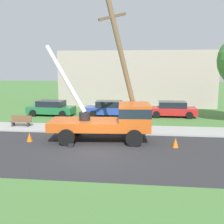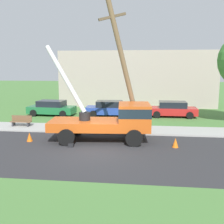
# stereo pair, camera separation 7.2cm
# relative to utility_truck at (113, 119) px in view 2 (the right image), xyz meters

# --- Properties ---
(ground_plane) EXTENTS (120.00, 120.00, 0.00)m
(ground_plane) POSITION_rel_utility_truck_xyz_m (-0.69, 9.62, -1.41)
(ground_plane) COLOR #477538
(road_asphalt) EXTENTS (80.00, 7.79, 0.01)m
(road_asphalt) POSITION_rel_utility_truck_xyz_m (-0.69, -2.38, -1.40)
(road_asphalt) COLOR #2B2B2D
(road_asphalt) RESTS_ON ground
(sidewalk_strip) EXTENTS (80.00, 2.69, 0.10)m
(sidewalk_strip) POSITION_rel_utility_truck_xyz_m (-0.69, 2.86, -1.36)
(sidewalk_strip) COLOR #9E9E99
(sidewalk_strip) RESTS_ON ground
(utility_truck) EXTENTS (6.93, 3.24, 5.98)m
(utility_truck) POSITION_rel_utility_truck_xyz_m (0.00, 0.00, 0.00)
(utility_truck) COLOR #C65119
(utility_truck) RESTS_ON ground
(leaning_utility_pole) EXTENTS (2.92, 1.45, 8.78)m
(leaning_utility_pole) POSITION_rel_utility_truck_xyz_m (0.59, 1.28, 3.10)
(leaning_utility_pole) COLOR brown
(leaning_utility_pole) RESTS_ON ground
(traffic_cone_ahead) EXTENTS (0.36, 0.36, 0.56)m
(traffic_cone_ahead) POSITION_rel_utility_truck_xyz_m (3.72, -1.03, -1.13)
(traffic_cone_ahead) COLOR orange
(traffic_cone_ahead) RESTS_ON ground
(traffic_cone_behind) EXTENTS (0.36, 0.36, 0.56)m
(traffic_cone_behind) POSITION_rel_utility_truck_xyz_m (-5.16, -0.79, -1.13)
(traffic_cone_behind) COLOR orange
(traffic_cone_behind) RESTS_ON ground
(parked_sedan_green) EXTENTS (4.51, 2.21, 1.42)m
(parked_sedan_green) POSITION_rel_utility_truck_xyz_m (-6.85, 8.19, -0.70)
(parked_sedan_green) COLOR #1E6638
(parked_sedan_green) RESTS_ON ground
(parked_sedan_blue) EXTENTS (4.51, 2.21, 1.42)m
(parked_sedan_blue) POSITION_rel_utility_truck_xyz_m (-1.31, 8.54, -0.70)
(parked_sedan_blue) COLOR #263F99
(parked_sedan_blue) RESTS_ON ground
(parked_sedan_red) EXTENTS (4.42, 2.05, 1.42)m
(parked_sedan_red) POSITION_rel_utility_truck_xyz_m (4.53, 8.78, -0.70)
(parked_sedan_red) COLOR #B21E1E
(parked_sedan_red) RESTS_ON ground
(park_bench) EXTENTS (1.60, 0.45, 0.90)m
(park_bench) POSITION_rel_utility_truck_xyz_m (-7.44, 2.93, -0.95)
(park_bench) COLOR brown
(park_bench) RESTS_ON ground
(lowrise_building_backdrop) EXTENTS (18.00, 6.00, 6.40)m
(lowrise_building_backdrop) POSITION_rel_utility_truck_xyz_m (1.02, 16.99, 1.79)
(lowrise_building_backdrop) COLOR #A5998C
(lowrise_building_backdrop) RESTS_ON ground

